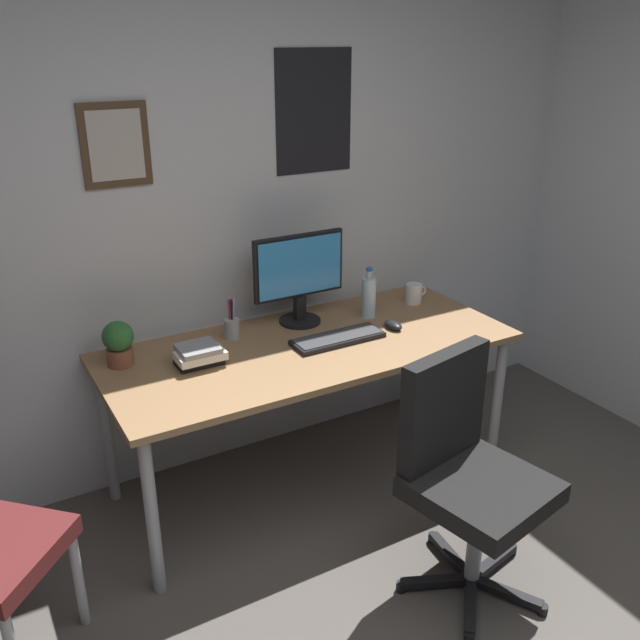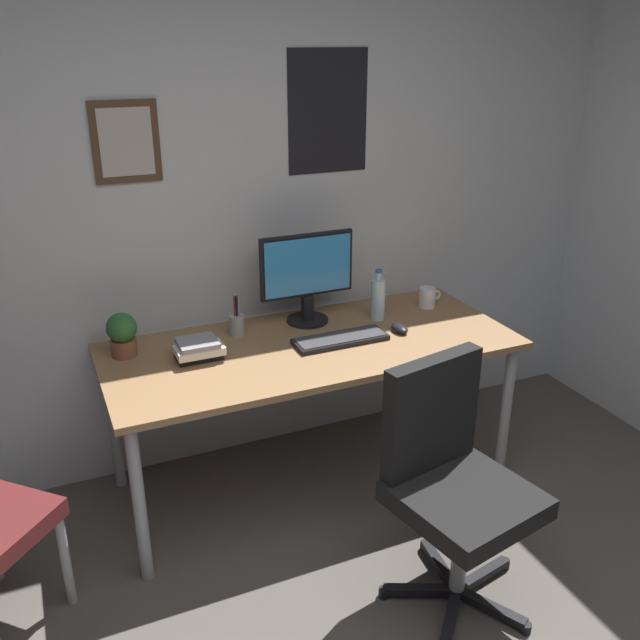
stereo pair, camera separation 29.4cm
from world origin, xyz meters
The scene contains 11 objects.
wall_back centered at (0.00, 2.15, 1.30)m, with size 4.40×0.10×2.60m.
desk centered at (0.28, 1.67, 0.67)m, with size 1.84×0.80×0.74m.
office_chair centered at (0.47, 0.82, 0.53)m, with size 0.58×0.57×0.95m.
monitor centered at (0.36, 1.91, 0.98)m, with size 0.46×0.20×0.43m.
keyboard centered at (0.40, 1.63, 0.75)m, with size 0.43×0.15×0.03m.
computer_mouse centered at (0.70, 1.62, 0.75)m, with size 0.06×0.11×0.04m.
water_bottle centered at (0.68, 1.80, 0.84)m, with size 0.07×0.07×0.25m.
coffee_mug_near centered at (0.99, 1.84, 0.79)m, with size 0.12×0.08×0.10m.
potted_plant centered at (-0.51, 1.88, 0.84)m, with size 0.13×0.13×0.19m.
pen_cup centered at (0.00, 1.89, 0.79)m, with size 0.07×0.07×0.20m.
book_stack_left centered at (-0.23, 1.71, 0.78)m, with size 0.20×0.15×0.09m.
Camera 2 is at (-0.82, -0.92, 2.02)m, focal length 38.54 mm.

